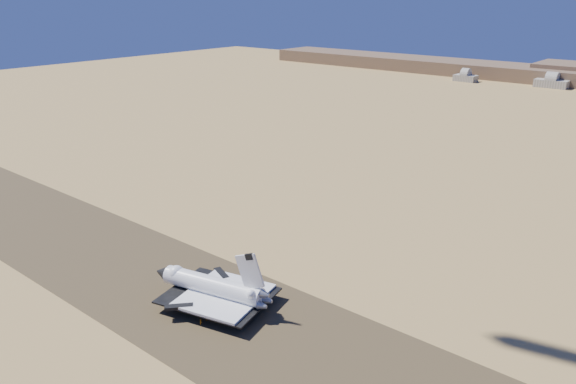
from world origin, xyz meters
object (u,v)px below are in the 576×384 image
Objects in this scene: shuttle at (212,288)px; crew_c at (206,318)px; crew_a at (210,317)px; crew_b at (201,322)px.

crew_c is at bearing -67.13° from shuttle.
shuttle reaches higher than crew_a.
crew_c is at bearing 145.84° from crew_a.
crew_b is at bearing -72.46° from shuttle.
crew_a is at bearing -59.34° from crew_c.
shuttle is 25.11× the size of crew_c.
crew_a reaches higher than crew_c.
shuttle is at bearing -10.45° from crew_b.
crew_b reaches higher than crew_c.
crew_a is 3.24m from crew_b.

